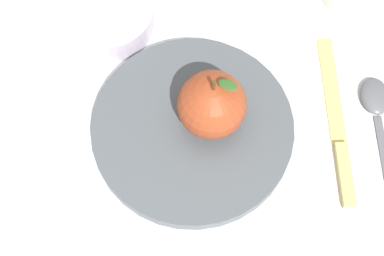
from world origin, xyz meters
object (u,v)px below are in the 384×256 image
(knife, at_px, (339,133))
(apple, at_px, (212,105))
(dinner_plate, at_px, (192,131))
(side_bowl, at_px, (108,14))
(spoon, at_px, (377,110))

(knife, bearing_deg, apple, -176.59)
(dinner_plate, height_order, knife, dinner_plate)
(side_bowl, distance_m, spoon, 0.34)
(apple, bearing_deg, knife, 3.41)
(apple, relative_size, side_bowl, 0.83)
(side_bowl, xyz_separation_m, knife, (0.28, -0.11, -0.02))
(dinner_plate, relative_size, spoon, 1.35)
(dinner_plate, height_order, apple, apple)
(dinner_plate, height_order, side_bowl, side_bowl)
(knife, relative_size, spoon, 1.27)
(dinner_plate, xyz_separation_m, apple, (0.02, 0.01, 0.05))
(apple, distance_m, side_bowl, 0.19)
(apple, distance_m, spoon, 0.20)
(knife, xyz_separation_m, spoon, (0.04, 0.03, 0.00))
(spoon, bearing_deg, knife, -141.62)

